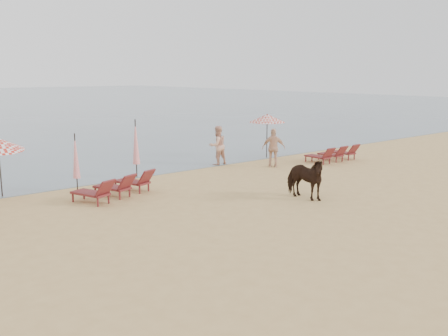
% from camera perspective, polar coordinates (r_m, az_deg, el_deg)
% --- Properties ---
extents(ground, '(120.00, 120.00, 0.00)m').
position_cam_1_polar(ground, '(14.48, 12.78, -7.16)').
color(ground, tan).
rests_on(ground, ground).
extents(lounger_cluster_left, '(3.12, 2.43, 0.60)m').
position_cam_1_polar(lounger_cluster_left, '(18.32, -12.18, -2.00)').
color(lounger_cluster_left, maroon).
rests_on(lounger_cluster_left, ground).
extents(lounger_cluster_right, '(2.58, 1.53, 0.57)m').
position_cam_1_polar(lounger_cluster_right, '(25.81, 12.43, 1.62)').
color(lounger_cluster_right, maroon).
rests_on(lounger_cluster_right, ground).
extents(umbrella_open_right, '(1.89, 1.89, 2.30)m').
position_cam_1_polar(umbrella_open_right, '(26.27, 4.96, 5.68)').
color(umbrella_open_right, black).
rests_on(umbrella_open_right, ground).
extents(umbrella_closed_left, '(0.27, 0.27, 2.22)m').
position_cam_1_polar(umbrella_closed_left, '(19.26, -16.59, 1.29)').
color(umbrella_closed_left, black).
rests_on(umbrella_closed_left, ground).
extents(umbrella_closed_right, '(0.30, 0.30, 2.50)m').
position_cam_1_polar(umbrella_closed_right, '(21.31, -10.05, 2.93)').
color(umbrella_closed_right, black).
rests_on(umbrella_closed_right, ground).
extents(cow, '(0.90, 1.83, 1.51)m').
position_cam_1_polar(cow, '(17.81, 9.13, -1.14)').
color(cow, black).
rests_on(cow, ground).
extents(beachgoer_right_a, '(0.97, 0.79, 1.90)m').
position_cam_1_polar(beachgoer_right_a, '(24.10, -0.74, 2.58)').
color(beachgoer_right_a, '#DDA38A').
rests_on(beachgoer_right_a, ground).
extents(beachgoer_right_b, '(1.09, 1.07, 1.84)m').
position_cam_1_polar(beachgoer_right_b, '(23.68, 5.69, 2.30)').
color(beachgoer_right_b, tan).
rests_on(beachgoer_right_b, ground).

